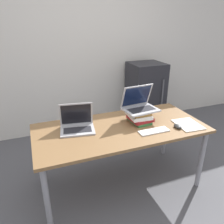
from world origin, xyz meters
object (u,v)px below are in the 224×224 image
at_px(laptop_on_books, 139,105).
at_px(wireless_keyboard, 154,131).
at_px(book_stack, 139,116).
at_px(mouse, 178,126).
at_px(mini_fridge, 145,96).
at_px(notepad, 188,124).
at_px(laptop_left, 77,125).

bearing_deg(laptop_on_books, wireless_keyboard, -87.54).
height_order(book_stack, mouse, book_stack).
relative_size(mouse, mini_fridge, 0.09).
relative_size(book_stack, notepad, 0.91).
xyz_separation_m(laptop_left, notepad, (1.08, -0.31, -0.05)).
bearing_deg(mouse, wireless_keyboard, 176.34).
xyz_separation_m(laptop_on_books, notepad, (0.42, -0.29, -0.17)).
height_order(laptop_left, mini_fridge, mini_fridge).
distance_m(laptop_on_books, wireless_keyboard, 0.34).
relative_size(laptop_left, mini_fridge, 0.34).
height_order(laptop_left, book_stack, laptop_left).
relative_size(notepad, mini_fridge, 0.28).
bearing_deg(mini_fridge, wireless_keyboard, -116.19).
xyz_separation_m(laptop_left, mouse, (0.94, -0.33, -0.03)).
bearing_deg(wireless_keyboard, laptop_on_books, 92.46).
xyz_separation_m(laptop_left, laptop_on_books, (0.67, -0.02, 0.12)).
bearing_deg(wireless_keyboard, book_stack, 97.06).
distance_m(laptop_left, notepad, 1.13).
relative_size(laptop_left, wireless_keyboard, 1.19).
relative_size(laptop_on_books, wireless_keyboard, 1.22).
distance_m(laptop_on_books, notepad, 0.54).
xyz_separation_m(book_stack, wireless_keyboard, (0.03, -0.25, -0.05)).
xyz_separation_m(laptop_left, wireless_keyboard, (0.68, -0.32, -0.04)).
relative_size(book_stack, wireless_keyboard, 0.91).
xyz_separation_m(laptop_left, mini_fridge, (1.37, 1.08, -0.22)).
bearing_deg(mini_fridge, laptop_left, -141.72).
height_order(laptop_on_books, mouse, laptop_on_books).
height_order(laptop_left, laptop_on_books, laptop_on_books).
bearing_deg(book_stack, wireless_keyboard, -82.94).
bearing_deg(laptop_left, book_stack, -5.73).
xyz_separation_m(book_stack, notepad, (0.43, -0.25, -0.06)).
bearing_deg(laptop_left, mini_fridge, 38.28).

